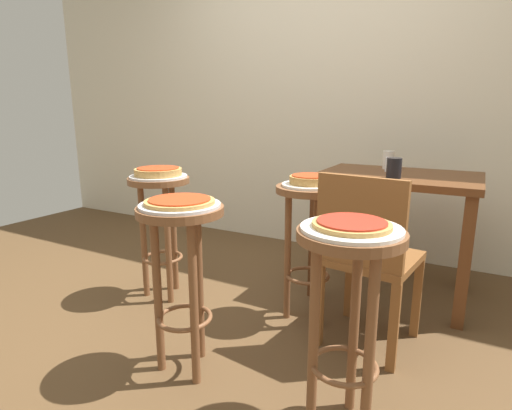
% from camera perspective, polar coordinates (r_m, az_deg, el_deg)
% --- Properties ---
extents(ground_plane, '(6.00, 6.00, 0.00)m').
position_cam_1_polar(ground_plane, '(2.22, -6.00, -17.38)').
color(ground_plane, brown).
extents(back_wall, '(6.00, 0.10, 3.00)m').
position_cam_1_polar(back_wall, '(3.42, 10.23, 19.19)').
color(back_wall, beige).
rests_on(back_wall, ground_plane).
extents(stool_foreground, '(0.36, 0.36, 0.74)m').
position_cam_1_polar(stool_foreground, '(1.43, 12.75, -11.41)').
color(stool_foreground, brown).
rests_on(stool_foreground, ground_plane).
extents(serving_plate_foreground, '(0.33, 0.33, 0.01)m').
position_cam_1_polar(serving_plate_foreground, '(1.36, 13.19, -3.24)').
color(serving_plate_foreground, white).
rests_on(serving_plate_foreground, stool_foreground).
extents(pizza_foreground, '(0.26, 0.26, 0.02)m').
position_cam_1_polar(pizza_foreground, '(1.35, 13.22, -2.59)').
color(pizza_foreground, tan).
rests_on(pizza_foreground, serving_plate_foreground).
extents(stool_middle, '(0.36, 0.36, 0.74)m').
position_cam_1_polar(stool_middle, '(1.74, -10.30, -6.81)').
color(stool_middle, brown).
rests_on(stool_middle, ground_plane).
extents(serving_plate_middle, '(0.33, 0.33, 0.01)m').
position_cam_1_polar(serving_plate_middle, '(1.68, -10.59, -0.01)').
color(serving_plate_middle, silver).
rests_on(serving_plate_middle, stool_middle).
extents(pizza_middle, '(0.28, 0.28, 0.02)m').
position_cam_1_polar(pizza_middle, '(1.68, -10.62, 0.53)').
color(pizza_middle, tan).
rests_on(pizza_middle, serving_plate_middle).
extents(stool_leftside, '(0.36, 0.36, 0.74)m').
position_cam_1_polar(stool_leftside, '(2.49, -13.22, -0.89)').
color(stool_leftside, brown).
rests_on(stool_leftside, ground_plane).
extents(serving_plate_leftside, '(0.33, 0.33, 0.01)m').
position_cam_1_polar(serving_plate_leftside, '(2.45, -13.47, 3.91)').
color(serving_plate_leftside, silver).
rests_on(serving_plate_leftside, stool_leftside).
extents(pizza_leftside, '(0.27, 0.27, 0.05)m').
position_cam_1_polar(pizza_leftside, '(2.45, -13.50, 4.56)').
color(pizza_leftside, tan).
rests_on(pizza_leftside, serving_plate_leftside).
extents(stool_rear, '(0.36, 0.36, 0.74)m').
position_cam_1_polar(stool_rear, '(2.17, 7.43, -2.69)').
color(stool_rear, brown).
rests_on(stool_rear, ground_plane).
extents(serving_plate_rear, '(0.29, 0.29, 0.01)m').
position_cam_1_polar(serving_plate_rear, '(2.13, 7.59, 2.81)').
color(serving_plate_rear, white).
rests_on(serving_plate_rear, stool_rear).
extents(pizza_rear, '(0.22, 0.22, 0.05)m').
position_cam_1_polar(pizza_rear, '(2.12, 7.61, 3.56)').
color(pizza_rear, '#B78442').
rests_on(pizza_rear, serving_plate_rear).
extents(dining_table, '(0.91, 0.67, 0.75)m').
position_cam_1_polar(dining_table, '(2.60, 19.07, 1.25)').
color(dining_table, '#5B3319').
rests_on(dining_table, ground_plane).
extents(cup_near_edge, '(0.08, 0.08, 0.11)m').
position_cam_1_polar(cup_near_edge, '(2.40, 18.73, 4.92)').
color(cup_near_edge, black).
rests_on(cup_near_edge, dining_table).
extents(cup_far_edge, '(0.07, 0.07, 0.12)m').
position_cam_1_polar(cup_far_edge, '(2.77, 18.01, 6.00)').
color(cup_far_edge, silver).
rests_on(cup_far_edge, dining_table).
extents(condiment_shaker, '(0.04, 0.04, 0.09)m').
position_cam_1_polar(condiment_shaker, '(2.65, 18.01, 5.42)').
color(condiment_shaker, white).
rests_on(condiment_shaker, dining_table).
extents(wooden_chair, '(0.45, 0.45, 0.85)m').
position_cam_1_polar(wooden_chair, '(1.98, 15.26, -6.74)').
color(wooden_chair, brown).
rests_on(wooden_chair, ground_plane).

